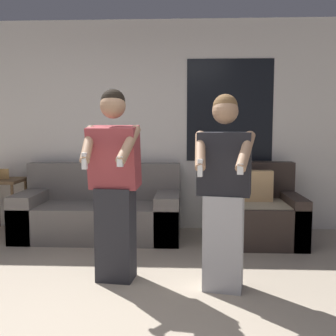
% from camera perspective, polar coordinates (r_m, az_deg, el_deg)
% --- Properties ---
extents(ground_plane, '(14.00, 14.00, 0.00)m').
position_cam_1_polar(ground_plane, '(2.79, -9.66, -22.68)').
color(ground_plane, tan).
extents(wall_back, '(5.92, 0.07, 2.70)m').
position_cam_1_polar(wall_back, '(5.18, -3.22, 6.14)').
color(wall_back, silver).
rests_on(wall_back, ground_plane).
extents(couch, '(1.94, 0.87, 0.88)m').
position_cam_1_polar(couch, '(4.92, -9.77, -6.32)').
color(couch, slate).
rests_on(couch, ground_plane).
extents(armchair, '(0.99, 0.89, 0.91)m').
position_cam_1_polar(armchair, '(4.77, 12.70, -6.56)').
color(armchair, '#332823').
rests_on(armchair, ground_plane).
extents(side_table, '(0.46, 0.49, 0.83)m').
position_cam_1_polar(side_table, '(5.43, -22.69, -2.63)').
color(side_table, brown).
rests_on(side_table, ground_plane).
extents(person_left, '(0.48, 0.52, 1.65)m').
position_cam_1_polar(person_left, '(3.40, -7.77, -2.49)').
color(person_left, '#28282D').
rests_on(person_left, ground_plane).
extents(person_right, '(0.49, 0.52, 1.60)m').
position_cam_1_polar(person_right, '(3.22, 8.13, -3.63)').
color(person_right, '#B2B2B7').
rests_on(person_right, ground_plane).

